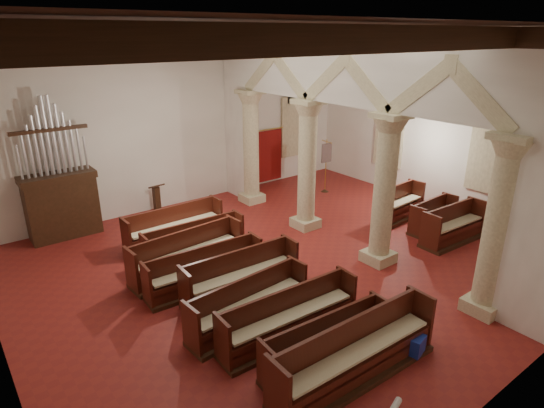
% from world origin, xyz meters
% --- Properties ---
extents(floor, '(14.00, 14.00, 0.00)m').
position_xyz_m(floor, '(0.00, 0.00, 0.00)').
color(floor, maroon).
rests_on(floor, ground).
extents(ceiling, '(14.00, 14.00, 0.00)m').
position_xyz_m(ceiling, '(0.00, 0.00, 6.00)').
color(ceiling, black).
rests_on(ceiling, wall_back).
extents(wall_back, '(14.00, 0.02, 6.00)m').
position_xyz_m(wall_back, '(0.00, 6.00, 3.00)').
color(wall_back, white).
rests_on(wall_back, floor).
extents(wall_front, '(14.00, 0.02, 6.00)m').
position_xyz_m(wall_front, '(0.00, -6.00, 3.00)').
color(wall_front, white).
rests_on(wall_front, floor).
extents(wall_right, '(0.02, 12.00, 6.00)m').
position_xyz_m(wall_right, '(7.00, 0.00, 3.00)').
color(wall_right, white).
rests_on(wall_right, floor).
extents(ceiling_beams, '(13.80, 11.80, 0.30)m').
position_xyz_m(ceiling_beams, '(0.00, 0.00, 5.82)').
color(ceiling_beams, '#3A2012').
rests_on(ceiling_beams, wall_back).
extents(arcade, '(0.90, 11.90, 6.00)m').
position_xyz_m(arcade, '(1.80, 0.00, 3.56)').
color(arcade, beige).
rests_on(arcade, floor).
extents(window_right_a, '(0.03, 1.00, 2.20)m').
position_xyz_m(window_right_a, '(6.98, -1.50, 2.20)').
color(window_right_a, '#306C4D').
rests_on(window_right_a, wall_right).
extents(window_right_b, '(0.03, 1.00, 2.20)m').
position_xyz_m(window_right_b, '(6.98, 2.50, 2.20)').
color(window_right_b, '#306C4D').
rests_on(window_right_b, wall_right).
extents(window_back, '(1.00, 0.03, 2.20)m').
position_xyz_m(window_back, '(5.00, 5.98, 2.20)').
color(window_back, '#306C4D').
rests_on(window_back, wall_back).
extents(pipe_organ, '(2.10, 0.85, 4.40)m').
position_xyz_m(pipe_organ, '(-4.50, 5.50, 1.37)').
color(pipe_organ, '#3A2012').
rests_on(pipe_organ, floor).
extents(lectern, '(0.48, 0.49, 1.11)m').
position_xyz_m(lectern, '(-1.49, 5.49, 0.46)').
color(lectern, '#341B10').
rests_on(lectern, floor).
extents(dossal_curtain, '(1.80, 0.07, 2.17)m').
position_xyz_m(dossal_curtain, '(3.50, 5.92, 1.17)').
color(dossal_curtain, maroon).
rests_on(dossal_curtain, floor).
extents(processional_banner, '(0.48, 0.61, 2.10)m').
position_xyz_m(processional_banner, '(4.73, 3.65, 0.76)').
color(processional_banner, '#3A2012').
rests_on(processional_banner, floor).
extents(hymnal_box_a, '(0.42, 0.37, 0.36)m').
position_xyz_m(hymnal_box_a, '(-0.71, -4.51, 0.28)').
color(hymnal_box_a, navy).
rests_on(hymnal_box_a, floor).
extents(hymnal_box_b, '(0.31, 0.26, 0.30)m').
position_xyz_m(hymnal_box_b, '(-0.22, -1.76, 0.25)').
color(hymnal_box_b, navy).
rests_on(hymnal_box_b, floor).
extents(hymnal_box_c, '(0.33, 0.27, 0.30)m').
position_xyz_m(hymnal_box_c, '(-0.63, -0.51, 0.25)').
color(hymnal_box_c, navy).
rests_on(hymnal_box_c, floor).
extents(tube_heater_b, '(1.11, 0.50, 0.11)m').
position_xyz_m(tube_heater_b, '(-3.21, -4.16, 0.16)').
color(tube_heater_b, white).
rests_on(tube_heater_b, floor).
extents(nave_pew_0, '(3.60, 0.86, 1.15)m').
position_xyz_m(nave_pew_0, '(-2.05, -4.21, 0.38)').
color(nave_pew_0, '#3A2012').
rests_on(nave_pew_0, floor).
extents(nave_pew_1, '(2.82, 0.84, 0.99)m').
position_xyz_m(nave_pew_1, '(-2.20, -3.64, 0.33)').
color(nave_pew_1, '#3A2012').
rests_on(nave_pew_1, floor).
extents(nave_pew_2, '(3.18, 0.85, 1.05)m').
position_xyz_m(nave_pew_2, '(-2.25, -2.58, 0.35)').
color(nave_pew_2, '#3A2012').
rests_on(nave_pew_2, floor).
extents(nave_pew_3, '(2.93, 0.90, 1.07)m').
position_xyz_m(nave_pew_3, '(-2.65, -1.72, 0.35)').
color(nave_pew_3, '#3A2012').
rests_on(nave_pew_3, floor).
extents(nave_pew_4, '(2.94, 0.88, 1.13)m').
position_xyz_m(nave_pew_4, '(-2.14, -0.67, 0.37)').
color(nave_pew_4, '#3A2012').
rests_on(nave_pew_4, floor).
extents(nave_pew_5, '(3.01, 0.84, 1.03)m').
position_xyz_m(nave_pew_5, '(-2.62, 0.19, 0.34)').
color(nave_pew_5, '#3A2012').
rests_on(nave_pew_5, floor).
extents(nave_pew_6, '(3.13, 0.95, 1.14)m').
position_xyz_m(nave_pew_6, '(-2.62, 1.11, 0.38)').
color(nave_pew_6, '#3A2012').
rests_on(nave_pew_6, floor).
extents(nave_pew_7, '(2.94, 0.76, 1.00)m').
position_xyz_m(nave_pew_7, '(-2.02, 1.82, 0.33)').
color(nave_pew_7, '#3A2012').
rests_on(nave_pew_7, floor).
extents(nave_pew_8, '(2.99, 0.79, 1.12)m').
position_xyz_m(nave_pew_8, '(-2.07, 2.95, 0.37)').
color(nave_pew_8, '#3A2012').
rests_on(nave_pew_8, floor).
extents(aisle_pew_0, '(2.32, 0.85, 1.13)m').
position_xyz_m(aisle_pew_0, '(4.55, -2.01, 0.38)').
color(aisle_pew_0, '#3A2012').
rests_on(aisle_pew_0, floor).
extents(aisle_pew_1, '(1.93, 0.76, 1.00)m').
position_xyz_m(aisle_pew_1, '(4.84, -1.14, 0.34)').
color(aisle_pew_1, '#3A2012').
rests_on(aisle_pew_1, floor).
extents(aisle_pew_2, '(1.99, 0.89, 1.14)m').
position_xyz_m(aisle_pew_2, '(4.78, 0.11, 0.39)').
color(aisle_pew_2, '#3A2012').
rests_on(aisle_pew_2, floor).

